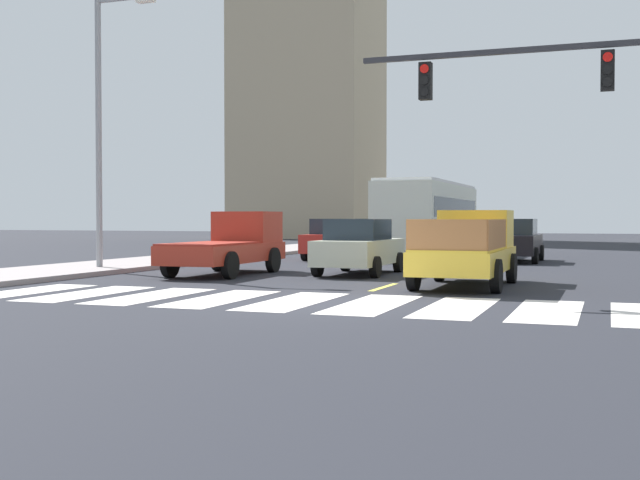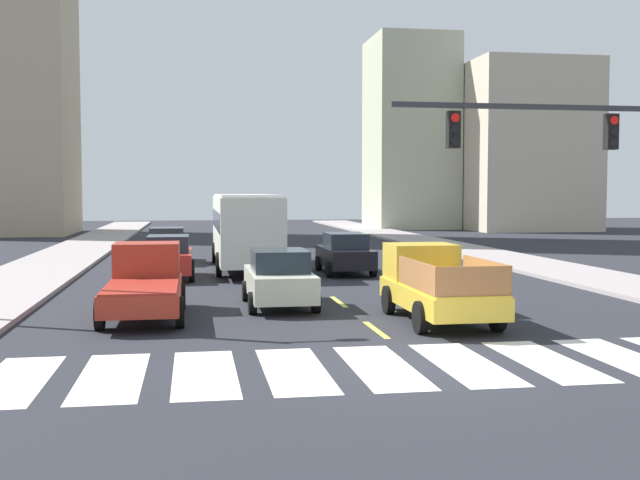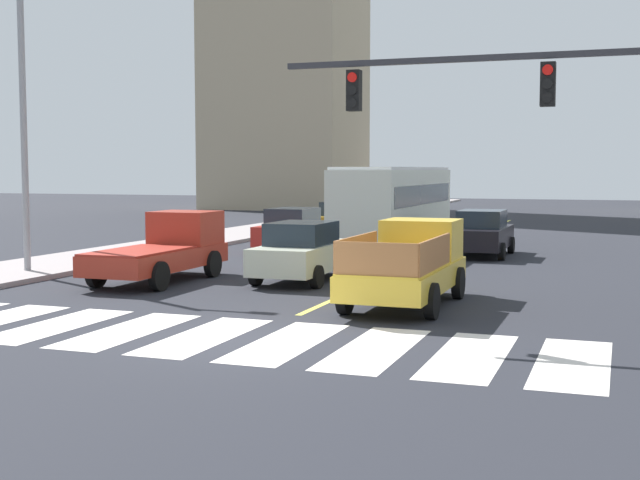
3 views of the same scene
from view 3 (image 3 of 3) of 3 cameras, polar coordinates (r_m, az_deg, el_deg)
ground_plane at (r=16.27m, az=-5.07°, el=-6.68°), size 160.00×160.00×0.00m
sidewalk_left at (r=37.11m, az=-8.87°, el=-0.15°), size 3.85×110.00×0.15m
crosswalk_stripe_2 at (r=18.45m, az=-17.30°, el=-5.50°), size 1.20×3.99×0.01m
crosswalk_stripe_3 at (r=17.48m, az=-12.78°, el=-5.96°), size 1.20×3.99×0.01m
crosswalk_stripe_4 at (r=16.64m, az=-7.77°, el=-6.43°), size 1.20×3.99×0.01m
crosswalk_stripe_5 at (r=15.94m, az=-2.25°, el=-6.89°), size 1.20×3.99×0.01m
crosswalk_stripe_6 at (r=15.39m, az=3.73°, el=-7.31°), size 1.20×3.99×0.01m
crosswalk_stripe_7 at (r=15.03m, az=10.08°, el=-7.68°), size 1.20×3.99×0.01m
crosswalk_stripe_8 at (r=14.85m, az=16.67°, el=-7.96°), size 1.20×3.99×0.01m
lane_dash_0 at (r=19.91m, az=-0.24°, el=-4.54°), size 0.16×2.40×0.01m
lane_dash_1 at (r=24.62m, az=3.73°, el=-2.76°), size 0.16×2.40×0.01m
lane_dash_2 at (r=29.43m, az=6.41°, el=-1.54°), size 0.16×2.40×0.01m
lane_dash_3 at (r=34.29m, az=8.33°, el=-0.67°), size 0.16×2.40×0.01m
lane_dash_4 at (r=39.19m, az=9.77°, el=-0.01°), size 0.16×2.40×0.01m
lane_dash_5 at (r=44.11m, az=10.89°, el=0.50°), size 0.16×2.40×0.01m
lane_dash_6 at (r=49.04m, az=11.78°, el=0.90°), size 0.16×2.40×0.01m
lane_dash_7 at (r=53.99m, az=12.51°, el=1.24°), size 0.16×2.40×0.01m
pickup_stakebed at (r=20.47m, az=6.05°, el=-1.67°), size 2.18×5.20×1.96m
pickup_dark at (r=25.06m, az=-10.34°, el=-0.58°), size 2.18×5.20×1.96m
city_bus at (r=35.41m, az=5.10°, el=2.70°), size 2.72×10.80×3.32m
sedan_near_left at (r=32.11m, az=10.87°, el=0.46°), size 2.02×4.40×1.72m
sedan_near_right at (r=33.27m, az=-1.77°, el=0.69°), size 2.02×4.40×1.72m
sedan_mid at (r=39.99m, az=1.56°, el=1.38°), size 2.02×4.40×1.72m
sedan_far at (r=24.43m, az=-1.14°, el=-0.78°), size 2.02×4.40×1.72m
traffic_signal_gantry at (r=16.91m, az=19.12°, el=7.93°), size 9.81×0.27×6.00m
streetlight_left at (r=27.19m, az=-19.10°, el=8.19°), size 2.20×0.28×9.00m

